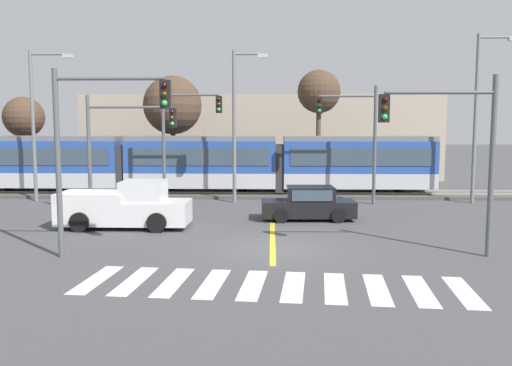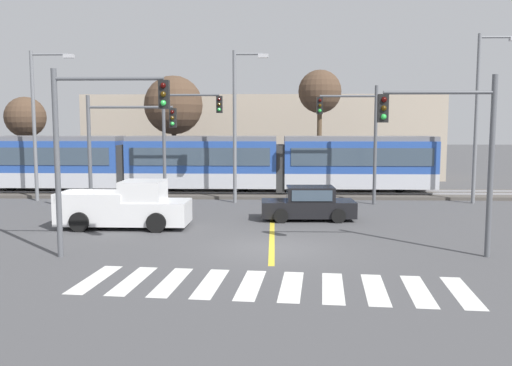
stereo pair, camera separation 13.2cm
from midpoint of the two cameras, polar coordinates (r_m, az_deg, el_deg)
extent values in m
plane|color=#474749|center=(19.05, 1.57, -6.89)|extent=(200.00, 200.00, 0.00)
cube|color=#4C4742|center=(33.16, 1.60, -1.13)|extent=(120.00, 4.00, 0.18)
cube|color=#939399|center=(32.43, 1.60, -1.05)|extent=(120.00, 0.08, 0.10)
cube|color=#939399|center=(33.86, 1.60, -0.74)|extent=(120.00, 0.08, 0.10)
cube|color=#B7BAC1|center=(35.83, -21.07, 0.43)|extent=(9.00, 2.60, 0.90)
cube|color=#284C9E|center=(35.73, -21.15, 2.67)|extent=(9.00, 2.60, 1.90)
cube|color=#384756|center=(34.51, -22.00, 2.61)|extent=(8.28, 0.04, 1.04)
cube|color=slate|center=(35.69, -21.22, 4.41)|extent=(9.00, 2.39, 0.28)
cylinder|color=black|center=(35.00, -17.30, -0.30)|extent=(0.70, 0.20, 0.70)
cylinder|color=black|center=(36.90, -24.59, -0.26)|extent=(0.70, 0.20, 0.70)
cube|color=#B7BAC1|center=(33.34, -5.82, 0.42)|extent=(9.00, 2.60, 0.90)
cube|color=#284C9E|center=(33.23, -5.85, 2.82)|extent=(9.00, 2.60, 1.90)
cube|color=#384756|center=(31.92, -6.16, 2.77)|extent=(8.28, 0.04, 1.04)
cube|color=slate|center=(33.18, -5.87, 4.70)|extent=(9.00, 2.39, 0.28)
cylinder|color=black|center=(33.16, -1.57, -0.37)|extent=(0.70, 0.20, 0.70)
cylinder|color=black|center=(33.80, -9.98, -0.34)|extent=(0.70, 0.20, 0.70)
cube|color=#B7BAC1|center=(33.46, 10.53, 0.36)|extent=(9.00, 2.60, 0.90)
cube|color=#284C9E|center=(33.35, 10.57, 2.76)|extent=(9.00, 2.60, 1.90)
cube|color=#384756|center=(32.05, 10.94, 2.70)|extent=(8.28, 0.04, 1.04)
cube|color=slate|center=(33.31, 10.61, 4.63)|extent=(9.00, 2.39, 0.28)
cylinder|color=black|center=(33.98, 14.64, -0.41)|extent=(0.70, 0.20, 0.70)
cylinder|color=black|center=(33.22, 6.29, -0.39)|extent=(0.70, 0.20, 0.70)
cube|color=#2D2D2D|center=(34.22, -13.75, 1.59)|extent=(0.50, 2.34, 2.80)
cube|color=#2D2D2D|center=(33.00, 2.37, 1.60)|extent=(0.50, 2.34, 2.80)
cube|color=silver|center=(16.00, -16.67, -9.69)|extent=(0.80, 2.84, 0.01)
cube|color=silver|center=(15.61, -12.90, -9.98)|extent=(0.80, 2.84, 0.01)
cube|color=silver|center=(15.28, -8.95, -10.25)|extent=(0.80, 2.84, 0.01)
cube|color=silver|center=(15.03, -4.84, -10.48)|extent=(0.80, 2.84, 0.01)
cube|color=silver|center=(14.86, -0.61, -10.66)|extent=(0.80, 2.84, 0.01)
cube|color=silver|center=(14.77, 3.71, -10.78)|extent=(0.80, 2.84, 0.01)
cube|color=silver|center=(14.75, 8.06, -10.84)|extent=(0.80, 2.84, 0.01)
cube|color=silver|center=(14.82, 12.39, -10.84)|extent=(0.80, 2.84, 0.01)
cube|color=silver|center=(14.97, 16.65, -10.79)|extent=(0.80, 2.84, 0.01)
cube|color=silver|center=(15.20, 20.81, -10.68)|extent=(0.80, 2.84, 0.01)
cube|color=gold|center=(23.92, 1.58, -4.19)|extent=(0.20, 14.73, 0.01)
cube|color=black|center=(24.72, 5.34, -2.67)|extent=(4.25, 1.84, 0.72)
cube|color=black|center=(24.63, 5.59, -1.11)|extent=(2.15, 1.59, 0.64)
cube|color=#384756|center=(24.55, 3.27, -1.11)|extent=(0.15, 1.43, 0.52)
cube|color=#384756|center=(23.86, 5.78, -1.34)|extent=(1.79, 0.10, 0.48)
cylinder|color=black|center=(23.82, 2.51, -3.47)|extent=(0.65, 0.24, 0.64)
cylinder|color=black|center=(25.50, 2.33, -2.83)|extent=(0.65, 0.24, 0.64)
cylinder|color=black|center=(24.07, 8.53, -3.43)|extent=(0.65, 0.24, 0.64)
cylinder|color=black|center=(25.73, 7.95, -2.80)|extent=(0.65, 0.24, 0.64)
cube|color=silver|center=(23.36, -13.81, -2.98)|extent=(5.42, 2.01, 0.96)
cube|color=silver|center=(23.03, -11.93, -0.80)|extent=(1.72, 1.86, 0.84)
cube|color=#384756|center=(22.85, -10.10, -0.76)|extent=(0.12, 1.69, 0.66)
cube|color=silver|center=(24.50, -15.99, -1.06)|extent=(2.70, 0.15, 0.36)
cube|color=silver|center=(22.77, -17.43, -1.64)|extent=(2.70, 0.15, 0.36)
cube|color=silver|center=(24.13, -19.89, -1.30)|extent=(0.14, 1.96, 0.36)
cylinder|color=black|center=(23.97, -9.54, -3.29)|extent=(0.80, 0.29, 0.80)
cylinder|color=black|center=(22.08, -10.57, -4.12)|extent=(0.80, 0.29, 0.80)
cylinder|color=black|center=(24.79, -16.66, -3.15)|extent=(0.80, 0.29, 0.80)
cylinder|color=black|center=(22.97, -18.23, -3.93)|extent=(0.80, 0.29, 0.80)
cylinder|color=#515459|center=(26.83, -17.27, 2.76)|extent=(0.18, 0.18, 5.68)
cylinder|color=#515459|center=(26.22, -13.26, 7.78)|extent=(4.00, 0.12, 0.12)
cube|color=black|center=(25.78, -8.90, 6.79)|extent=(0.32, 0.28, 0.90)
sphere|color=#360605|center=(25.63, -8.97, 7.39)|extent=(0.18, 0.18, 0.18)
sphere|color=#3A2706|center=(25.63, -8.96, 6.79)|extent=(0.18, 0.18, 0.18)
sphere|color=green|center=(25.63, -8.95, 6.19)|extent=(0.18, 0.18, 0.18)
cylinder|color=#515459|center=(18.51, -20.30, 1.85)|extent=(0.18, 0.18, 6.07)
cylinder|color=#515459|center=(17.94, -15.35, 10.55)|extent=(3.50, 0.12, 0.12)
cube|color=black|center=(17.49, -9.74, 9.16)|extent=(0.32, 0.28, 0.90)
sphere|color=#360605|center=(17.36, -9.86, 10.08)|extent=(0.18, 0.18, 0.18)
sphere|color=#3A2706|center=(17.34, -9.84, 9.19)|extent=(0.18, 0.18, 0.18)
sphere|color=green|center=(17.33, -9.83, 8.30)|extent=(0.18, 0.18, 0.18)
cylinder|color=#515459|center=(29.60, -9.82, 3.87)|extent=(0.18, 0.18, 6.33)
cylinder|color=#515459|center=(29.35, -7.01, 9.18)|extent=(3.00, 0.12, 0.12)
cube|color=black|center=(29.15, -4.05, 8.25)|extent=(0.32, 0.28, 0.90)
sphere|color=#360605|center=(29.01, -4.08, 8.79)|extent=(0.18, 0.18, 0.18)
sphere|color=#3A2706|center=(29.00, -4.08, 8.26)|extent=(0.18, 0.18, 0.18)
sphere|color=green|center=(28.99, -4.08, 7.72)|extent=(0.18, 0.18, 0.18)
cylinder|color=#515459|center=(29.79, 12.26, 3.88)|extent=(0.18, 0.18, 6.37)
cylinder|color=#515459|center=(29.57, 9.49, 9.01)|extent=(3.00, 0.12, 0.12)
cube|color=black|center=(29.39, 6.54, 8.10)|extent=(0.32, 0.28, 0.90)
sphere|color=#360605|center=(29.25, 6.58, 8.63)|extent=(0.18, 0.18, 0.18)
sphere|color=#3A2706|center=(29.24, 6.57, 8.10)|extent=(0.18, 0.18, 0.18)
sphere|color=green|center=(29.23, 6.56, 7.58)|extent=(0.18, 0.18, 0.18)
cylinder|color=#515459|center=(18.99, 23.38, 1.55)|extent=(0.18, 0.18, 5.89)
cylinder|color=#515459|center=(18.39, 18.57, 9.02)|extent=(3.50, 0.12, 0.12)
cube|color=black|center=(17.95, 13.12, 7.65)|extent=(0.32, 0.28, 0.90)
sphere|color=#360605|center=(17.81, 13.23, 8.53)|extent=(0.18, 0.18, 0.18)
sphere|color=#3A2706|center=(17.80, 13.21, 7.67)|extent=(0.18, 0.18, 0.18)
sphere|color=green|center=(17.80, 13.19, 6.80)|extent=(0.18, 0.18, 0.18)
cylinder|color=slate|center=(32.84, -22.51, 5.48)|extent=(0.20, 0.20, 8.35)
cylinder|color=slate|center=(32.65, -21.08, 12.54)|extent=(2.10, 0.12, 0.12)
cube|color=#B2B2B7|center=(32.26, -19.31, 12.50)|extent=(0.56, 0.28, 0.20)
cylinder|color=slate|center=(29.78, -2.44, 5.86)|extent=(0.20, 0.20, 8.29)
cylinder|color=slate|center=(29.97, -0.94, 13.42)|extent=(1.56, 0.12, 0.12)
cube|color=#B2B2B7|center=(29.93, 0.59, 13.24)|extent=(0.56, 0.28, 0.20)
cylinder|color=slate|center=(31.80, 21.98, 6.20)|extent=(0.20, 0.20, 9.13)
cylinder|color=slate|center=(32.46, 23.87, 13.85)|extent=(1.85, 0.12, 0.12)
cylinder|color=brown|center=(41.66, -23.17, 2.68)|extent=(0.32, 0.32, 4.26)
sphere|color=#4C3828|center=(41.61, -23.33, 6.39)|extent=(2.84, 2.84, 2.84)
cylinder|color=brown|center=(37.79, -8.79, 3.23)|extent=(0.32, 0.32, 4.83)
sphere|color=#4C3828|center=(37.76, -8.87, 8.10)|extent=(4.00, 4.00, 4.00)
cylinder|color=brown|center=(36.55, 6.47, 4.02)|extent=(0.32, 0.32, 5.92)
sphere|color=#4C3828|center=(36.59, 6.54, 9.55)|extent=(2.86, 2.86, 2.86)
cube|color=tan|center=(44.39, 0.49, 4.87)|extent=(28.00, 6.00, 6.60)
camera|label=1|loc=(0.07, -90.15, -0.02)|focal=38.00mm
camera|label=2|loc=(0.07, 89.85, 0.02)|focal=38.00mm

